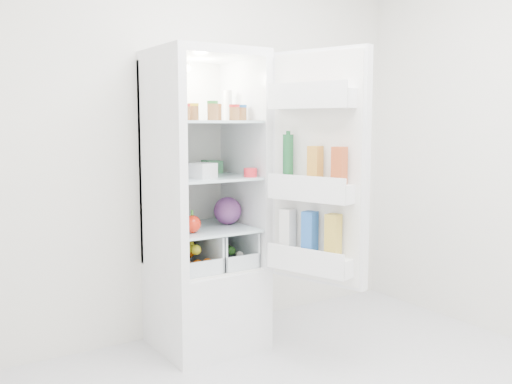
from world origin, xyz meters
TOP-DOWN VIEW (x-y plane):
  - room_walls at (0.00, 0.00)m, footprint 3.02×3.02m
  - refrigerator at (-0.20, 1.25)m, footprint 0.60×0.60m
  - shelf_low at (-0.20, 1.19)m, footprint 0.49×0.53m
  - shelf_mid at (-0.20, 1.19)m, footprint 0.49×0.53m
  - shelf_top at (-0.20, 1.19)m, footprint 0.49×0.53m
  - crisper_left at (-0.32, 1.19)m, footprint 0.23×0.46m
  - crisper_right at (-0.08, 1.19)m, footprint 0.23×0.46m
  - condiment_jars at (-0.22, 1.10)m, footprint 0.46×0.32m
  - squeeze_bottle at (-0.02, 1.23)m, footprint 0.06×0.06m
  - tub_white at (-0.28, 1.09)m, footprint 0.18×0.18m
  - tub_cream at (-0.23, 1.19)m, footprint 0.13×0.13m
  - tin_red at (-0.01, 0.99)m, footprint 0.10×0.10m
  - foil_tray at (-0.36, 1.27)m, footprint 0.22×0.19m
  - tub_green at (-0.06, 1.37)m, footprint 0.11×0.15m
  - red_cabbage at (-0.05, 1.20)m, footprint 0.17×0.17m
  - bell_pepper at (-0.36, 1.06)m, footprint 0.10×0.10m
  - mushroom_bowl at (-0.36, 1.26)m, footprint 0.20×0.20m
  - citrus_pile at (-0.33, 1.12)m, footprint 0.20×0.24m
  - veg_pile at (-0.07, 1.18)m, footprint 0.16×0.30m
  - fridge_door at (0.20, 0.63)m, footprint 0.34×0.59m

SIDE VIEW (x-z plane):
  - veg_pile at x=-0.07m, z-range 0.51..0.61m
  - citrus_pile at x=-0.33m, z-range 0.51..0.67m
  - crisper_left at x=-0.32m, z-range 0.50..0.72m
  - crisper_right at x=-0.08m, z-range 0.50..0.72m
  - refrigerator at x=-0.20m, z-range -0.23..1.57m
  - shelf_low at x=-0.20m, z-range 0.73..0.75m
  - mushroom_bowl at x=-0.36m, z-range 0.75..0.83m
  - bell_pepper at x=-0.36m, z-range 0.75..0.85m
  - red_cabbage at x=-0.05m, z-range 0.75..0.92m
  - shelf_mid at x=-0.20m, z-range 1.04..1.06m
  - foil_tray at x=-0.36m, z-range 1.06..1.10m
  - tin_red at x=-0.01m, z-range 1.06..1.11m
  - tub_cream at x=-0.23m, z-range 1.06..1.12m
  - fridge_door at x=0.20m, z-range 0.44..1.74m
  - tub_green at x=-0.06m, z-range 1.06..1.14m
  - tub_white at x=-0.28m, z-range 1.06..1.14m
  - shelf_top at x=-0.20m, z-range 1.37..1.39m
  - condiment_jars at x=-0.22m, z-range 1.39..1.47m
  - squeeze_bottle at x=-0.02m, z-range 1.39..1.57m
  - room_walls at x=0.00m, z-range 0.29..2.90m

